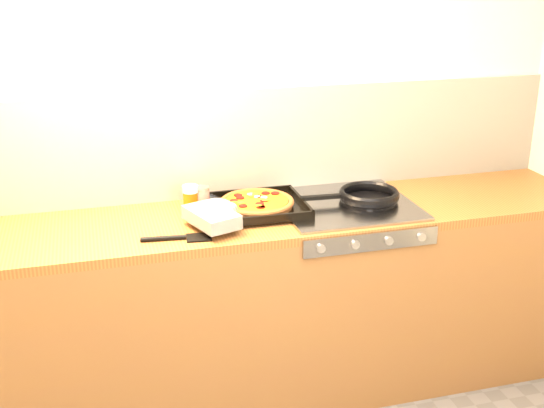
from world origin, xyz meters
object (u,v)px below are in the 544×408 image
object	(u,v)px
pizza_on_tray	(244,207)
juice_glass	(191,198)
frying_pan	(368,196)
tomato_can	(202,198)

from	to	relation	value
pizza_on_tray	juice_glass	world-z (taller)	juice_glass
frying_pan	juice_glass	size ratio (longest dim) A/B	4.00
tomato_can	juice_glass	size ratio (longest dim) A/B	0.87
pizza_on_tray	frying_pan	xyz separation A→B (m)	(0.58, -0.00, -0.00)
pizza_on_tray	tomato_can	world-z (taller)	tomato_can
tomato_can	juice_glass	xyz separation A→B (m)	(-0.05, -0.01, 0.01)
pizza_on_tray	frying_pan	bearing A→B (deg)	-0.34
juice_glass	tomato_can	bearing A→B (deg)	15.07
juice_glass	pizza_on_tray	bearing A→B (deg)	-31.81
pizza_on_tray	tomato_can	bearing A→B (deg)	137.71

